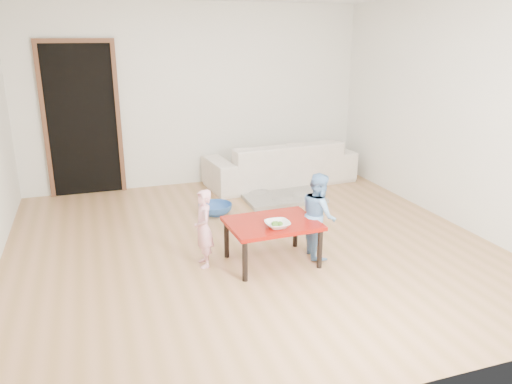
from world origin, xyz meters
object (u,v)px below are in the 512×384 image
sofa (280,162)px  bowl (277,224)px  child_pink (204,228)px  basin (215,209)px  child_blue (319,215)px  red_table (272,242)px

sofa → bowl: bearing=63.0°
child_pink → bowl: bearing=64.2°
sofa → bowl: (-1.09, -2.70, 0.14)m
bowl → child_pink: size_ratio=0.30×
bowl → basin: 1.74m
child_blue → basin: bearing=33.6°
basin → red_table: bearing=-83.0°
red_table → child_blue: bearing=2.6°
bowl → basin: bearing=96.0°
sofa → child_blue: 2.59m
sofa → red_table: sofa is taller
sofa → red_table: (-1.08, -2.54, -0.11)m
child_blue → child_pink: bearing=92.4°
bowl → child_blue: size_ratio=0.27×
red_table → child_blue: size_ratio=1.00×
child_blue → basin: size_ratio=2.05×
red_table → basin: size_ratio=2.05×
sofa → bowl: 2.92m
bowl → child_blue: bearing=19.3°
red_table → bowl: 0.29m
red_table → bowl: (-0.01, -0.16, 0.24)m
child_blue → basin: 1.70m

